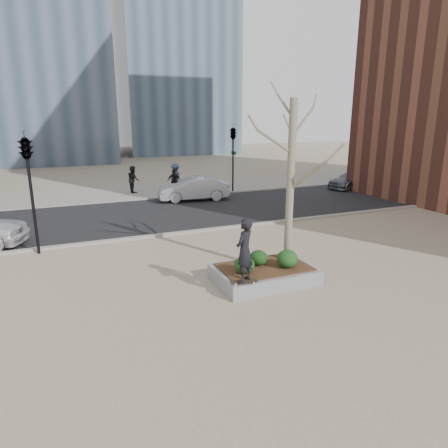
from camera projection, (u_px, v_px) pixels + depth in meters
name	position (u px, v px, depth m)	size (l,w,h in m)	color
ground	(235.00, 286.00, 12.02)	(120.00, 120.00, 0.00)	tan
street	(156.00, 214.00, 20.91)	(60.00, 8.00, 0.02)	black
far_sidewalk	(131.00, 192.00, 27.13)	(60.00, 6.00, 0.02)	gray
planter	(264.00, 274.00, 12.34)	(3.00, 2.00, 0.45)	gray
planter_mulch	(264.00, 267.00, 12.28)	(2.70, 1.70, 0.04)	#382314
sycamore_tree	(292.00, 156.00, 12.06)	(2.80, 2.80, 6.60)	gray
shrub_left	(244.00, 265.00, 11.70)	(0.61, 0.61, 0.51)	#113712
shrub_middle	(259.00, 258.00, 12.33)	(0.56, 0.56, 0.47)	black
shrub_right	(287.00, 259.00, 12.14)	(0.64, 0.64, 0.55)	black
skateboard	(244.00, 282.00, 11.11)	(0.78, 0.20, 0.07)	black
skateboarder	(244.00, 250.00, 10.86)	(0.66, 0.43, 1.80)	black
car_silver	(194.00, 189.00, 24.21)	(1.49, 4.26, 1.40)	#ACADB4
car_third	(353.00, 180.00, 28.39)	(1.67, 4.12, 1.20)	#565763
pedestrian_a	(133.00, 179.00, 26.63)	(0.86, 0.67, 1.78)	black
pedestrian_b	(175.00, 177.00, 27.24)	(1.22, 0.70, 1.90)	#364862
pedestrian_c	(174.00, 181.00, 26.74)	(0.91, 0.38, 1.54)	black
traffic_light_near	(32.00, 194.00, 14.34)	(0.60, 2.48, 4.50)	black
traffic_light_far	(233.00, 158.00, 26.87)	(0.60, 2.48, 4.50)	black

